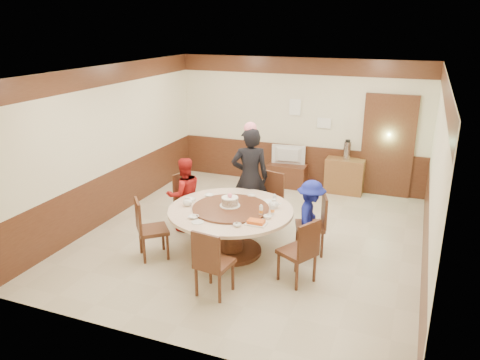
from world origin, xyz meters
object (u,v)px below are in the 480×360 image
at_px(banquet_table, 231,222).
at_px(person_standing, 250,178).
at_px(thermos, 347,151).
at_px(tv_stand, 287,175).
at_px(person_blue, 310,217).
at_px(shrimp_platter, 256,223).
at_px(birthday_cake, 230,201).
at_px(television, 288,155).
at_px(side_cabinet, 344,176).
at_px(person_red, 184,194).

distance_m(banquet_table, person_standing, 1.18).
bearing_deg(thermos, tv_stand, -178.65).
bearing_deg(person_blue, tv_stand, 14.36).
distance_m(person_blue, thermos, 2.99).
bearing_deg(shrimp_platter, birthday_cake, 142.78).
distance_m(shrimp_platter, television, 3.86).
xyz_separation_m(person_blue, side_cabinet, (0.05, 2.97, -0.23)).
relative_size(person_blue, side_cabinet, 1.51).
bearing_deg(birthday_cake, television, 90.13).
bearing_deg(tv_stand, person_standing, -91.22).
relative_size(banquet_table, person_blue, 1.62).
height_order(television, side_cabinet, television).
height_order(birthday_cake, television, birthday_cake).
bearing_deg(person_red, birthday_cake, 110.62).
bearing_deg(shrimp_platter, television, 98.97).
xyz_separation_m(banquet_table, person_red, (-1.09, 0.52, 0.13)).
relative_size(banquet_table, thermos, 5.14).
bearing_deg(person_red, banquet_table, 109.10).
xyz_separation_m(banquet_table, shrimp_platter, (0.56, -0.40, 0.24)).
height_order(person_red, shrimp_platter, person_red).
height_order(person_red, television, person_red).
xyz_separation_m(television, thermos, (1.27, 0.03, 0.23)).
bearing_deg(tv_stand, birthday_cake, -89.87).
bearing_deg(side_cabinet, person_red, -128.26).
bearing_deg(side_cabinet, birthday_cake, -110.22).
bearing_deg(tv_stand, banquet_table, -89.33).
bearing_deg(banquet_table, person_red, 154.41).
bearing_deg(banquet_table, television, 90.67).
relative_size(birthday_cake, television, 0.43).
height_order(person_standing, birthday_cake, person_standing).
height_order(shrimp_platter, television, television).
relative_size(person_blue, thermos, 3.18).
bearing_deg(person_blue, birthday_cake, 101.41).
height_order(person_standing, shrimp_platter, person_standing).
height_order(birthday_cake, shrimp_platter, birthday_cake).
xyz_separation_m(person_blue, thermos, (0.07, 2.97, 0.34)).
distance_m(person_blue, shrimp_platter, 1.07).
bearing_deg(person_standing, person_blue, 128.38).
bearing_deg(tv_stand, television, 0.00).
bearing_deg(birthday_cake, side_cabinet, 69.78).
bearing_deg(television, person_standing, 82.26).
distance_m(person_blue, television, 3.18).
xyz_separation_m(person_standing, shrimp_platter, (0.65, -1.51, -0.13)).
height_order(banquet_table, television, television).
relative_size(person_red, tv_stand, 1.55).
bearing_deg(shrimp_platter, person_standing, 113.26).
bearing_deg(person_standing, tv_stand, -115.55).
bearing_deg(birthday_cake, banquet_table, -56.94).
bearing_deg(side_cabinet, banquet_table, -109.48).
height_order(person_red, thermos, person_red).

